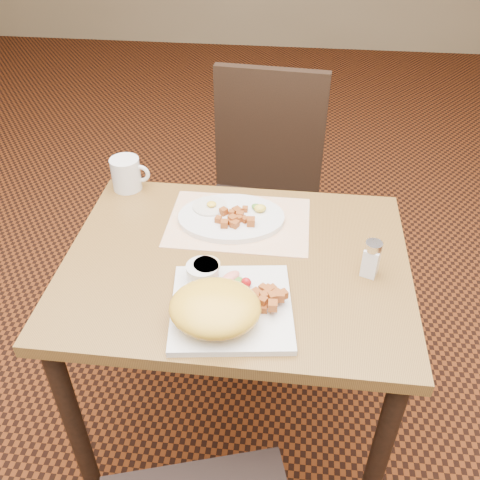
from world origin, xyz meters
name	(u,v)px	position (x,y,z in m)	size (l,w,h in m)	color
ground	(237,424)	(0.00, 0.00, 0.00)	(8.00, 8.00, 0.00)	black
table	(236,290)	(0.00, 0.00, 0.64)	(0.90, 0.70, 0.75)	brown
chair_far	(263,188)	(0.02, 0.68, 0.54)	(0.46, 0.46, 0.97)	black
placemat	(239,222)	(-0.01, 0.17, 0.75)	(0.40, 0.28, 0.00)	white
plate_square	(232,308)	(0.01, -0.18, 0.76)	(0.28, 0.28, 0.02)	silver
plate_oval	(231,218)	(-0.03, 0.17, 0.76)	(0.30, 0.23, 0.02)	silver
hollandaise_mound	(214,308)	(-0.02, -0.23, 0.80)	(0.21, 0.19, 0.08)	yellow
ramekin	(203,272)	(-0.07, -0.10, 0.79)	(0.08, 0.08, 0.04)	silver
garnish_sq	(235,279)	(0.01, -0.10, 0.78)	(0.09, 0.07, 0.03)	#387223
fried_egg	(210,206)	(-0.10, 0.21, 0.77)	(0.10, 0.10, 0.02)	white
garnish_ov	(259,208)	(0.04, 0.21, 0.78)	(0.05, 0.05, 0.02)	#387223
salt_shaker	(371,258)	(0.34, -0.02, 0.80)	(0.05, 0.05, 0.10)	white
coffee_mug	(127,174)	(-0.38, 0.31, 0.80)	(0.12, 0.09, 0.10)	silver
home_fries_sq	(268,297)	(0.10, -0.16, 0.78)	(0.09, 0.10, 0.04)	#AE551C
home_fries_ov	(235,218)	(-0.02, 0.15, 0.78)	(0.11, 0.10, 0.02)	#AE551C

